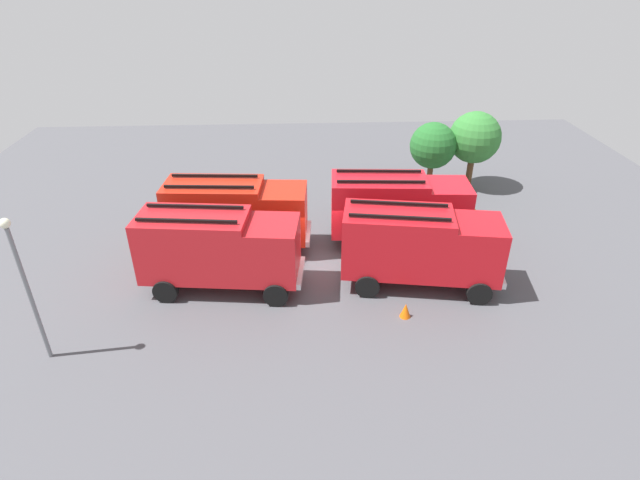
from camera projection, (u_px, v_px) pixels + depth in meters
The scene contains 12 objects.
ground_plane at pixel (320, 264), 25.36m from camera, with size 47.91×47.91×0.00m, color #4C4C51.
fire_truck_0 at pixel (219, 247), 22.56m from camera, with size 7.42×3.37×3.88m.
fire_truck_1 at pixel (420, 245), 22.78m from camera, with size 7.50×3.67×3.88m.
fire_truck_2 at pixel (236, 212), 25.65m from camera, with size 7.36×3.18×3.88m.
fire_truck_3 at pixel (398, 206), 26.19m from camera, with size 7.35×3.14×3.88m.
firefighter_0 at pixel (437, 197), 29.89m from camera, with size 0.44×0.48×1.79m.
firefighter_1 at pixel (471, 216), 27.97m from camera, with size 0.33×0.46×1.62m.
tree_0 at pixel (433, 146), 31.76m from camera, with size 2.89×2.89×4.48m.
tree_1 at pixel (475, 138), 31.99m from camera, with size 3.24×3.24×5.02m.
traffic_cone_0 at pixel (258, 216), 29.22m from camera, with size 0.51×0.51×0.73m, color #F2600C.
traffic_cone_1 at pixel (405, 310), 21.57m from camera, with size 0.47×0.47×0.67m, color #F2600C.
lamppost at pixel (25, 280), 17.87m from camera, with size 0.36×0.36×5.97m.
Camera 1 is at (-1.08, -21.41, 13.60)m, focal length 28.54 mm.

